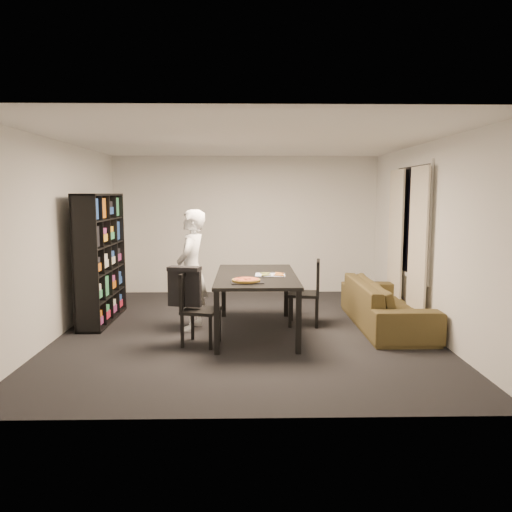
{
  "coord_description": "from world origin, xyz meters",
  "views": [
    {
      "loc": [
        0.0,
        -6.78,
        1.9
      ],
      "look_at": [
        0.14,
        -0.01,
        1.05
      ],
      "focal_mm": 35.0,
      "sensor_mm": 36.0,
      "label": 1
    }
  ],
  "objects_px": {
    "person": "(192,270)",
    "chair_right": "(310,288)",
    "bookshelf": "(101,258)",
    "pepperoni_pizza": "(246,280)",
    "sofa": "(386,304)",
    "baking_tray": "(247,282)",
    "chair_left": "(194,304)",
    "dining_table": "(256,280)"
  },
  "relations": [
    {
      "from": "chair_left",
      "to": "pepperoni_pizza",
      "type": "height_order",
      "value": "chair_left"
    },
    {
      "from": "bookshelf",
      "to": "chair_right",
      "type": "distance_m",
      "value": 3.13
    },
    {
      "from": "person",
      "to": "pepperoni_pizza",
      "type": "relative_size",
      "value": 4.8
    },
    {
      "from": "person",
      "to": "sofa",
      "type": "xyz_separation_m",
      "value": [
        2.77,
        0.09,
        -0.51
      ]
    },
    {
      "from": "chair_left",
      "to": "sofa",
      "type": "xyz_separation_m",
      "value": [
        2.67,
        0.82,
        -0.2
      ]
    },
    {
      "from": "bookshelf",
      "to": "person",
      "type": "distance_m",
      "value": 1.49
    },
    {
      "from": "person",
      "to": "sofa",
      "type": "relative_size",
      "value": 0.75
    },
    {
      "from": "chair_left",
      "to": "baking_tray",
      "type": "distance_m",
      "value": 0.73
    },
    {
      "from": "pepperoni_pizza",
      "to": "baking_tray",
      "type": "bearing_deg",
      "value": 46.95
    },
    {
      "from": "bookshelf",
      "to": "sofa",
      "type": "bearing_deg",
      "value": -5.52
    },
    {
      "from": "bookshelf",
      "to": "person",
      "type": "relative_size",
      "value": 1.13
    },
    {
      "from": "pepperoni_pizza",
      "to": "dining_table",
      "type": "bearing_deg",
      "value": 76.73
    },
    {
      "from": "chair_left",
      "to": "sofa",
      "type": "relative_size",
      "value": 0.41
    },
    {
      "from": "baking_tray",
      "to": "dining_table",
      "type": "bearing_deg",
      "value": 77.24
    },
    {
      "from": "dining_table",
      "to": "baking_tray",
      "type": "relative_size",
      "value": 4.84
    },
    {
      "from": "chair_right",
      "to": "dining_table",
      "type": "bearing_deg",
      "value": -54.04
    },
    {
      "from": "bookshelf",
      "to": "person",
      "type": "xyz_separation_m",
      "value": [
        1.4,
        -0.49,
        -0.11
      ]
    },
    {
      "from": "bookshelf",
      "to": "pepperoni_pizza",
      "type": "distance_m",
      "value": 2.52
    },
    {
      "from": "dining_table",
      "to": "chair_left",
      "type": "xyz_separation_m",
      "value": [
        -0.79,
        -0.5,
        -0.21
      ]
    },
    {
      "from": "bookshelf",
      "to": "sofa",
      "type": "distance_m",
      "value": 4.24
    },
    {
      "from": "bookshelf",
      "to": "chair_left",
      "type": "xyz_separation_m",
      "value": [
        1.51,
        -1.22,
        -0.43
      ]
    },
    {
      "from": "person",
      "to": "pepperoni_pizza",
      "type": "distance_m",
      "value": 1.1
    },
    {
      "from": "dining_table",
      "to": "person",
      "type": "relative_size",
      "value": 1.15
    },
    {
      "from": "chair_left",
      "to": "sofa",
      "type": "bearing_deg",
      "value": -58.87
    },
    {
      "from": "bookshelf",
      "to": "sofa",
      "type": "relative_size",
      "value": 0.85
    },
    {
      "from": "chair_right",
      "to": "baking_tray",
      "type": "height_order",
      "value": "chair_right"
    },
    {
      "from": "bookshelf",
      "to": "baking_tray",
      "type": "relative_size",
      "value": 4.75
    },
    {
      "from": "chair_right",
      "to": "person",
      "type": "bearing_deg",
      "value": -75.08
    },
    {
      "from": "dining_table",
      "to": "chair_left",
      "type": "distance_m",
      "value": 0.96
    },
    {
      "from": "person",
      "to": "baking_tray",
      "type": "distance_m",
      "value": 1.1
    },
    {
      "from": "chair_right",
      "to": "baking_tray",
      "type": "relative_size",
      "value": 2.37
    },
    {
      "from": "dining_table",
      "to": "sofa",
      "type": "distance_m",
      "value": 1.95
    },
    {
      "from": "dining_table",
      "to": "chair_right",
      "type": "distance_m",
      "value": 0.91
    },
    {
      "from": "bookshelf",
      "to": "pepperoni_pizza",
      "type": "height_order",
      "value": "bookshelf"
    },
    {
      "from": "chair_left",
      "to": "pepperoni_pizza",
      "type": "distance_m",
      "value": 0.73
    },
    {
      "from": "pepperoni_pizza",
      "to": "sofa",
      "type": "xyz_separation_m",
      "value": [
        2.01,
        0.89,
        -0.51
      ]
    },
    {
      "from": "chair_left",
      "to": "sofa",
      "type": "distance_m",
      "value": 2.8
    },
    {
      "from": "chair_right",
      "to": "pepperoni_pizza",
      "type": "distance_m",
      "value": 1.38
    },
    {
      "from": "person",
      "to": "chair_right",
      "type": "bearing_deg",
      "value": 107.28
    },
    {
      "from": "bookshelf",
      "to": "chair_left",
      "type": "bearing_deg",
      "value": -39.01
    },
    {
      "from": "baking_tray",
      "to": "chair_left",
      "type": "bearing_deg",
      "value": 174.59
    },
    {
      "from": "person",
      "to": "pepperoni_pizza",
      "type": "xyz_separation_m",
      "value": [
        0.76,
        -0.8,
        -0.01
      ]
    }
  ]
}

